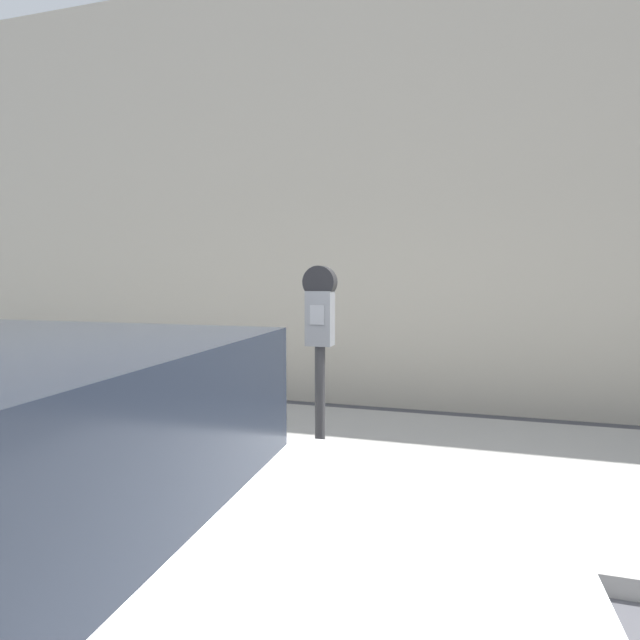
% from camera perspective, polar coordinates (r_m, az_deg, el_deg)
% --- Properties ---
extents(sidewalk, '(24.00, 2.80, 0.12)m').
position_cam_1_polar(sidewalk, '(4.42, 9.08, -15.86)').
color(sidewalk, '#9E9B96').
rests_on(sidewalk, ground_plane).
extents(building_facade, '(24.00, 0.30, 5.42)m').
position_cam_1_polar(building_facade, '(6.37, 11.84, 14.61)').
color(building_facade, beige).
rests_on(building_facade, ground_plane).
extents(parking_meter, '(0.21, 0.14, 1.58)m').
position_cam_1_polar(parking_meter, '(3.26, -0.00, -2.30)').
color(parking_meter, '#2D2D30').
rests_on(parking_meter, sidewalk).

